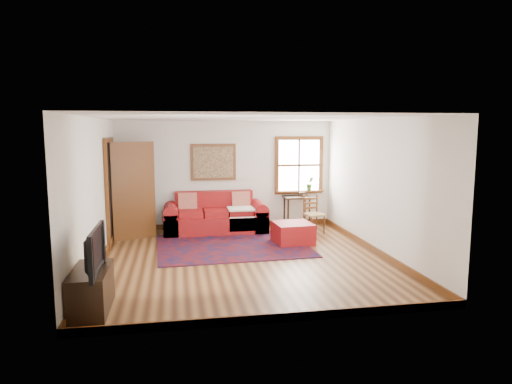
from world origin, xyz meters
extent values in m
plane|color=#452612|center=(0.00, 0.00, 0.00)|extent=(5.50, 5.50, 0.00)
cube|color=silver|center=(0.00, 2.75, 1.25)|extent=(5.00, 0.04, 2.50)
cube|color=silver|center=(0.00, -2.75, 1.25)|extent=(5.00, 0.04, 2.50)
cube|color=silver|center=(-2.50, 0.00, 1.25)|extent=(0.04, 5.50, 2.50)
cube|color=silver|center=(2.50, 0.00, 1.25)|extent=(0.04, 5.50, 2.50)
cube|color=white|center=(0.00, 0.00, 2.50)|extent=(5.00, 5.50, 0.04)
cube|color=#5E3214|center=(0.00, 2.73, 0.06)|extent=(5.00, 0.03, 0.12)
cube|color=#5E3214|center=(-2.48, 0.00, 0.06)|extent=(0.03, 5.50, 0.12)
cube|color=#5E3214|center=(2.48, 0.00, 0.06)|extent=(0.03, 5.50, 0.12)
cube|color=white|center=(1.75, 2.73, 1.45)|extent=(1.00, 0.02, 1.20)
cube|color=#5E3214|center=(1.75, 2.72, 2.09)|extent=(1.18, 0.06, 0.09)
cube|color=#5E3214|center=(1.75, 2.72, 0.80)|extent=(1.18, 0.06, 0.09)
cube|color=#5E3214|center=(1.21, 2.72, 1.45)|extent=(0.09, 0.06, 1.20)
cube|color=#5E3214|center=(2.29, 2.72, 1.45)|extent=(0.09, 0.06, 1.20)
cube|color=#5E3214|center=(1.75, 2.72, 1.45)|extent=(1.00, 0.04, 0.05)
cube|color=#5E3214|center=(1.75, 2.65, 0.83)|extent=(1.15, 0.20, 0.04)
imported|color=#326D26|center=(2.00, 2.63, 1.01)|extent=(0.18, 0.15, 0.33)
cube|color=black|center=(-2.49, 1.60, 1.02)|extent=(0.02, 0.90, 2.05)
cube|color=#5E3214|center=(-2.46, 1.11, 1.02)|extent=(0.06, 0.09, 2.05)
cube|color=#5E3214|center=(-2.46, 2.10, 1.02)|extent=(0.06, 0.09, 2.05)
cube|color=#5E3214|center=(-2.46, 1.60, 2.09)|extent=(0.06, 1.08, 0.09)
cube|color=#5E3214|center=(-2.04, 1.90, 1.02)|extent=(0.86, 0.35, 2.05)
cube|color=silver|center=(-2.04, 1.90, 1.13)|extent=(0.56, 0.22, 1.33)
cube|color=#5E3214|center=(-0.30, 2.73, 1.55)|extent=(1.05, 0.04, 0.85)
cube|color=tan|center=(-0.30, 2.69, 1.55)|extent=(0.92, 0.03, 0.72)
cube|color=#560C0C|center=(-0.09, 0.95, 0.01)|extent=(3.01, 2.45, 0.02)
cube|color=maroon|center=(-0.31, 2.25, 0.20)|extent=(2.29, 0.94, 0.40)
cube|color=maroon|center=(-0.31, 2.59, 0.65)|extent=(1.78, 0.26, 0.50)
cube|color=maroon|center=(-1.29, 2.25, 0.25)|extent=(0.32, 0.94, 0.50)
cube|color=maroon|center=(0.68, 2.25, 0.25)|extent=(0.32, 0.94, 0.50)
cube|color=orange|center=(-0.91, 2.43, 0.68)|extent=(0.42, 0.20, 0.43)
cube|color=orange|center=(0.30, 2.43, 0.68)|extent=(0.42, 0.20, 0.43)
cube|color=silver|center=(0.24, 2.07, 0.55)|extent=(0.58, 0.52, 0.04)
cube|color=maroon|center=(1.16, 0.98, 0.21)|extent=(0.79, 0.79, 0.42)
cube|color=black|center=(1.64, 2.47, 0.71)|extent=(0.61, 0.46, 0.04)
cylinder|color=black|center=(1.39, 2.28, 0.35)|extent=(0.04, 0.04, 0.69)
cylinder|color=black|center=(1.90, 2.28, 0.35)|extent=(0.04, 0.04, 0.69)
cylinder|color=black|center=(1.39, 2.66, 0.35)|extent=(0.04, 0.04, 0.69)
cylinder|color=black|center=(1.90, 2.66, 0.35)|extent=(0.04, 0.04, 0.69)
cube|color=tan|center=(1.85, 1.77, 0.42)|extent=(0.48, 0.46, 0.04)
cylinder|color=#5E3214|center=(1.73, 1.57, 0.20)|extent=(0.04, 0.04, 0.40)
cylinder|color=#5E3214|center=(2.05, 1.66, 0.20)|extent=(0.04, 0.04, 0.40)
cylinder|color=#5E3214|center=(1.65, 1.88, 0.42)|extent=(0.04, 0.04, 0.85)
cylinder|color=#5E3214|center=(1.97, 1.96, 0.42)|extent=(0.04, 0.04, 0.85)
cube|color=#5E3214|center=(1.81, 1.92, 0.66)|extent=(0.33, 0.11, 0.25)
cube|color=black|center=(-2.26, -1.96, 0.27)|extent=(0.45, 0.99, 0.55)
imported|color=black|center=(-2.24, -2.11, 0.83)|extent=(0.13, 0.99, 0.57)
cylinder|color=silver|center=(-2.21, -1.61, 0.64)|extent=(0.12, 0.12, 0.18)
cylinder|color=#FFA53F|center=(-2.21, -1.61, 0.61)|extent=(0.07, 0.07, 0.12)
camera|label=1|loc=(-1.17, -7.83, 2.31)|focal=32.00mm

